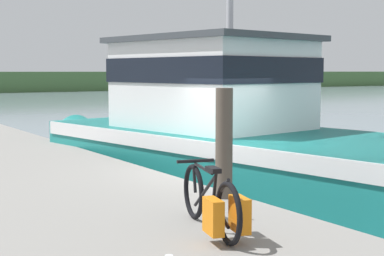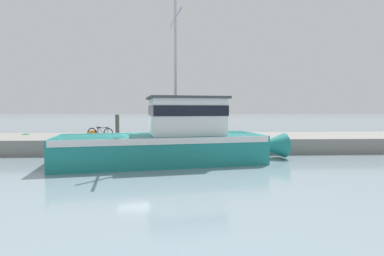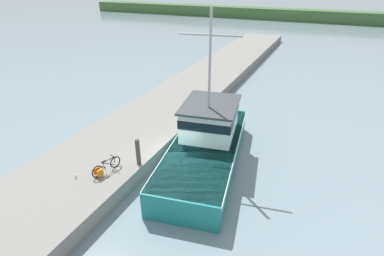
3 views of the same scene
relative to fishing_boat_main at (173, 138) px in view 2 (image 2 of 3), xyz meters
name	(u,v)px [view 2 (image 2 of 3)]	position (x,y,z in m)	size (l,w,h in m)	color
ground_plane	(143,159)	(-1.21, -1.65, -1.27)	(320.00, 320.00, 0.00)	gray
dock_pier	(149,142)	(-5.22, -1.65, -0.81)	(5.82, 80.00, 0.92)	gray
fishing_boat_main	(173,138)	(0.00, 0.00, 0.00)	(5.28, 12.16, 8.53)	teal
bicycle_touring	(98,133)	(-3.70, -4.72, -0.02)	(0.69, 1.70, 0.71)	black
mooring_post	(117,127)	(-2.57, -3.27, 0.40)	(0.23, 0.23, 1.48)	#51473D
hose_coil	(26,134)	(-6.70, -10.56, -0.32)	(0.48, 0.48, 0.05)	green
water_bottle_on_curb	(88,135)	(-4.76, -5.61, -0.24)	(0.07, 0.07, 0.20)	silver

